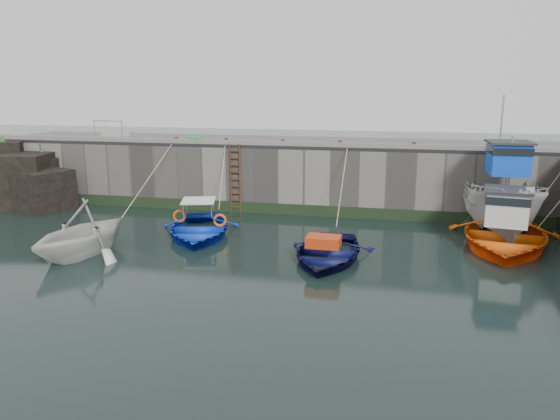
% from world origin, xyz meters
% --- Properties ---
extents(ground, '(120.00, 120.00, 0.00)m').
position_xyz_m(ground, '(0.00, 0.00, 0.00)').
color(ground, black).
rests_on(ground, ground).
extents(quay_back, '(30.00, 5.00, 3.00)m').
position_xyz_m(quay_back, '(0.00, 12.50, 1.50)').
color(quay_back, slate).
rests_on(quay_back, ground).
extents(road_back, '(30.00, 5.00, 0.16)m').
position_xyz_m(road_back, '(0.00, 12.50, 3.08)').
color(road_back, black).
rests_on(road_back, quay_back).
extents(kerb_back, '(30.00, 0.30, 0.20)m').
position_xyz_m(kerb_back, '(0.00, 10.15, 3.26)').
color(kerb_back, slate).
rests_on(kerb_back, road_back).
extents(algae_back, '(30.00, 0.08, 0.50)m').
position_xyz_m(algae_back, '(0.00, 9.96, 0.25)').
color(algae_back, black).
rests_on(algae_back, ground).
extents(rock_outcrop, '(5.85, 4.24, 3.41)m').
position_xyz_m(rock_outcrop, '(-12.92, 9.11, 1.26)').
color(rock_outcrop, black).
rests_on(rock_outcrop, ground).
extents(ladder, '(0.51, 0.08, 3.20)m').
position_xyz_m(ladder, '(-2.00, 9.91, 1.59)').
color(ladder, '#3F1E0F').
rests_on(ladder, ground).
extents(boat_near_white, '(4.42, 4.89, 2.25)m').
position_xyz_m(boat_near_white, '(-5.27, 2.36, 0.00)').
color(boat_near_white, silver).
rests_on(boat_near_white, ground).
extents(boat_near_white_rope, '(0.04, 5.76, 3.10)m').
position_xyz_m(boat_near_white_rope, '(-5.27, 7.43, 0.00)').
color(boat_near_white_rope, tan).
rests_on(boat_near_white_rope, ground).
extents(boat_near_blue, '(4.77, 5.74, 1.03)m').
position_xyz_m(boat_near_blue, '(-2.22, 5.67, 0.00)').
color(boat_near_blue, '#0C2FB5').
rests_on(boat_near_blue, ground).
extents(boat_near_blue_rope, '(0.04, 3.18, 3.10)m').
position_xyz_m(boat_near_blue_rope, '(-2.22, 9.08, 0.00)').
color(boat_near_blue_rope, tan).
rests_on(boat_near_blue_rope, ground).
extents(boat_near_navy, '(3.39, 4.69, 0.96)m').
position_xyz_m(boat_near_navy, '(3.19, 3.82, 0.00)').
color(boat_near_navy, '#090B3E').
rests_on(boat_near_navy, ground).
extents(boat_near_navy_rope, '(0.04, 4.50, 3.10)m').
position_xyz_m(boat_near_navy_rope, '(3.19, 8.16, 0.00)').
color(boat_near_navy_rope, tan).
rests_on(boat_near_navy_rope, ground).
extents(boat_far_white, '(3.01, 7.34, 5.80)m').
position_xyz_m(boat_far_white, '(9.50, 8.94, 1.17)').
color(boat_far_white, silver).
rests_on(boat_far_white, ground).
extents(boat_far_orange, '(5.48, 6.99, 4.32)m').
position_xyz_m(boat_far_orange, '(9.35, 6.80, 0.42)').
color(boat_far_orange, '#FF5F0D').
rests_on(boat_far_orange, ground).
extents(fish_crate, '(0.76, 0.63, 0.28)m').
position_xyz_m(fish_crate, '(-4.08, 10.30, 3.30)').
color(fish_crate, green).
rests_on(fish_crate, road_back).
extents(railing, '(1.60, 1.05, 1.00)m').
position_xyz_m(railing, '(-8.75, 11.25, 3.36)').
color(railing, '#A5A8AD').
rests_on(railing, road_back).
extents(bollard_a, '(0.18, 0.18, 0.28)m').
position_xyz_m(bollard_a, '(-5.00, 10.25, 3.30)').
color(bollard_a, '#3F1E0F').
rests_on(bollard_a, road_back).
extents(bollard_b, '(0.18, 0.18, 0.28)m').
position_xyz_m(bollard_b, '(-2.50, 10.25, 3.30)').
color(bollard_b, '#3F1E0F').
rests_on(bollard_b, road_back).
extents(bollard_c, '(0.18, 0.18, 0.28)m').
position_xyz_m(bollard_c, '(0.20, 10.25, 3.30)').
color(bollard_c, '#3F1E0F').
rests_on(bollard_c, road_back).
extents(bollard_d, '(0.18, 0.18, 0.28)m').
position_xyz_m(bollard_d, '(2.80, 10.25, 3.30)').
color(bollard_d, '#3F1E0F').
rests_on(bollard_d, road_back).
extents(bollard_e, '(0.18, 0.18, 0.28)m').
position_xyz_m(bollard_e, '(6.00, 10.25, 3.30)').
color(bollard_e, '#3F1E0F').
rests_on(bollard_e, road_back).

